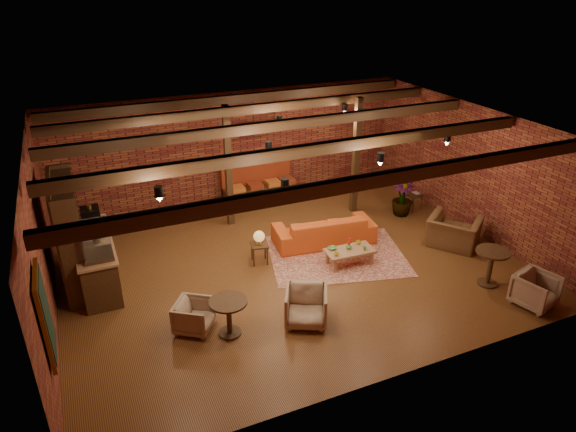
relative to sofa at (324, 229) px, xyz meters
name	(u,v)px	position (x,y,z in m)	size (l,w,h in m)	color
floor	(291,264)	(-1.19, -0.66, -0.36)	(10.00, 10.00, 0.00)	#422110
ceiling	(291,130)	(-1.19, -0.66, 2.84)	(10.00, 8.00, 0.02)	black
wall_back	(234,148)	(-1.19, 3.34, 1.24)	(10.00, 0.02, 3.20)	maroon
wall_front	(397,299)	(-1.19, -4.66, 1.24)	(10.00, 0.02, 3.20)	maroon
wall_left	(40,246)	(-6.19, -0.66, 1.24)	(0.02, 8.00, 3.20)	maroon
wall_right	(472,169)	(3.81, -0.66, 1.24)	(0.02, 8.00, 3.20)	maroon
ceiling_beams	(291,135)	(-1.19, -0.66, 2.72)	(9.80, 6.40, 0.22)	black
ceiling_pipe	(263,127)	(-1.19, 0.94, 2.49)	(0.12, 0.12, 9.60)	black
post_left	(228,167)	(-1.79, 1.94, 1.24)	(0.16, 0.16, 3.20)	black
post_right	(356,157)	(1.61, 1.34, 1.24)	(0.16, 0.16, 3.20)	black
service_counter	(95,250)	(-5.29, 0.34, 0.44)	(0.80, 2.50, 1.60)	black
plant_counter	(96,227)	(-5.19, 0.54, 0.86)	(0.35, 0.39, 0.30)	#337F33
shelving_hutch	(71,235)	(-5.69, 0.44, 0.84)	(0.52, 2.00, 2.40)	black
chalkboard_menu	(46,315)	(-6.12, -2.96, 1.24)	(0.08, 0.96, 1.46)	black
banquette	(260,187)	(-0.59, 2.89, 0.14)	(2.10, 0.70, 1.00)	maroon
service_sign	(264,128)	(-0.59, 2.44, 1.99)	(0.86, 0.06, 0.30)	#F24718
ceiling_spotlights	(291,146)	(-1.19, -0.66, 2.50)	(6.40, 4.40, 0.28)	black
rug	(337,255)	(-0.02, -0.73, -0.36)	(3.14, 2.40, 0.01)	maroon
sofa	(324,229)	(0.00, 0.00, 0.00)	(2.47, 0.97, 0.72)	#CC501C
coffee_table	(349,251)	(0.04, -1.18, -0.02)	(1.14, 0.60, 0.63)	olive
side_table_lamp	(259,239)	(-1.81, -0.28, 0.26)	(0.46, 0.46, 0.81)	black
round_table_left	(229,312)	(-3.24, -2.48, 0.14)	(0.71, 0.71, 0.74)	black
armchair_a	(194,315)	(-3.80, -2.09, -0.03)	(0.65, 0.61, 0.67)	#BFAB94
armchair_b	(306,305)	(-1.78, -2.73, 0.04)	(0.78, 0.73, 0.80)	#BFAB94
armchair_right	(455,227)	(2.83, -1.42, 0.15)	(1.17, 0.76, 1.02)	brown
side_table_book	(414,195)	(3.21, 0.75, 0.07)	(0.50, 0.50, 0.49)	black
round_table_right	(491,262)	(2.38, -3.10, 0.19)	(0.70, 0.70, 0.82)	black
armchair_far	(536,289)	(2.68, -4.06, 0.02)	(0.74, 0.69, 0.76)	#BFAB94
plant_tall	(406,163)	(2.70, 0.57, 1.15)	(1.70, 1.70, 3.03)	#4C7F4C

